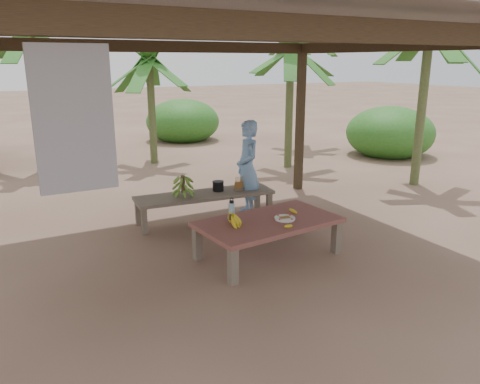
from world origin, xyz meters
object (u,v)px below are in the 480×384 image
bench (205,197)px  cooking_pot (218,186)px  plate (285,219)px  woman (248,168)px  water_flask (232,211)px  work_table (268,225)px  ripe_banana_bunch (230,220)px

bench → cooking_pot: size_ratio=12.59×
plate → woman: bearing=76.2°
water_flask → cooking_pot: size_ratio=1.68×
work_table → ripe_banana_bunch: 0.56m
plate → work_table: bearing=152.7°
ripe_banana_bunch → woman: woman is taller
cooking_pot → ripe_banana_bunch: bearing=-111.1°
bench → ripe_banana_bunch: (-0.40, -1.65, 0.19)m
bench → woman: size_ratio=1.43×
plate → cooking_pot: size_ratio=1.51×
work_table → plate: size_ratio=7.00×
plate → woman: woman is taller
work_table → plate: plate is taller
ripe_banana_bunch → cooking_pot: bearing=68.9°
woman → cooking_pot: bearing=-88.5°
woman → ripe_banana_bunch: bearing=-25.4°
work_table → bench: work_table is taller
plate → water_flask: (-0.60, 0.33, 0.11)m
ripe_banana_bunch → cooking_pot: 1.83m
work_table → plate: (0.19, -0.10, 0.08)m
ripe_banana_bunch → water_flask: 0.23m
plate → bench: bearing=100.4°
work_table → water_flask: (-0.41, 0.23, 0.19)m
bench → ripe_banana_bunch: bearing=-98.6°
woman → work_table: bearing=-10.4°
ripe_banana_bunch → water_flask: (0.12, 0.19, 0.04)m
work_table → woman: bearing=64.1°
bench → water_flask: size_ratio=7.50×
work_table → water_flask: water_flask is taller
work_table → ripe_banana_bunch: bearing=170.8°
bench → plate: bearing=-74.7°
cooking_pot → woman: size_ratio=0.11×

